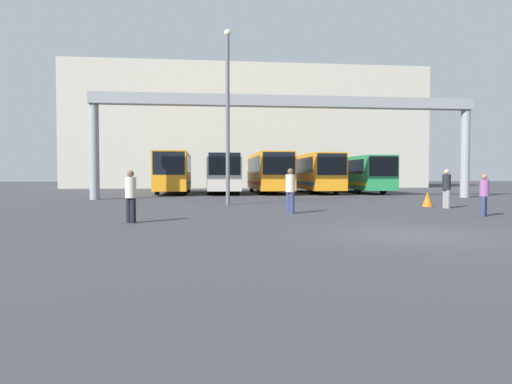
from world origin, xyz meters
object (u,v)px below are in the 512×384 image
bus_slot_0 (174,171)px  bus_slot_3 (313,171)px  bus_slot_1 (222,171)px  lamp_post (228,110)px  pedestrian_near_left (131,195)px  bus_slot_4 (357,172)px  pedestrian_mid_left (290,190)px  bus_slot_2 (269,171)px  pedestrian_near_center (484,194)px  pedestrian_mid_right (446,188)px  traffic_cone (427,199)px

bus_slot_0 → bus_slot_3: (11.93, 0.22, -0.04)m
bus_slot_1 → lamp_post: size_ratio=1.17×
pedestrian_near_left → bus_slot_4: bearing=-96.4°
bus_slot_3 → lamp_post: 17.63m
pedestrian_mid_left → bus_slot_2: bearing=-48.6°
bus_slot_0 → pedestrian_near_center: 26.18m
pedestrian_mid_left → pedestrian_near_left: pedestrian_mid_left is taller
bus_slot_2 → pedestrian_near_left: bearing=-108.1°
bus_slot_1 → pedestrian_mid_right: (9.68, -18.28, -0.92)m
pedestrian_mid_right → bus_slot_3: bearing=-12.5°
pedestrian_near_left → traffic_cone: 14.53m
traffic_cone → bus_slot_1: bearing=118.8°
bus_slot_2 → bus_slot_4: bearing=3.9°
bus_slot_0 → bus_slot_4: 15.91m
bus_slot_2 → pedestrian_near_center: 23.25m
bus_slot_4 → lamp_post: size_ratio=1.36×
pedestrian_mid_right → traffic_cone: 1.38m
bus_slot_3 → pedestrian_near_center: bus_slot_3 is taller
traffic_cone → bus_slot_0: bearing=127.4°
bus_slot_3 → bus_slot_2: bearing=-175.5°
pedestrian_near_center → bus_slot_3: bearing=-127.7°
bus_slot_4 → pedestrian_near_left: bearing=-123.0°
bus_slot_2 → pedestrian_mid_right: (5.70, -18.58, -0.96)m
bus_slot_1 → bus_slot_0: bearing=174.5°
bus_slot_2 → pedestrian_mid_left: bus_slot_2 is taller
pedestrian_near_center → pedestrian_near_left: bearing=-36.0°
bus_slot_2 → bus_slot_3: bearing=4.5°
bus_slot_1 → lamp_post: (-0.23, -14.73, 2.96)m
bus_slot_2 → lamp_post: (-4.21, -15.02, 2.92)m
traffic_cone → lamp_post: lamp_post is taller
pedestrian_mid_left → bus_slot_0: bearing=-27.0°
pedestrian_near_center → traffic_cone: (0.52, 5.34, -0.48)m
pedestrian_near_center → bus_slot_2: bearing=-117.8°
pedestrian_near_left → pedestrian_mid_right: size_ratio=0.94×
pedestrian_near_left → lamp_post: size_ratio=0.19×
bus_slot_2 → traffic_cone: bearing=-72.7°
bus_slot_0 → bus_slot_4: bus_slot_0 is taller
bus_slot_3 → lamp_post: bearing=-118.1°
bus_slot_4 → lamp_post: 19.98m
bus_slot_3 → pedestrian_mid_right: bearing=-84.8°
bus_slot_2 → pedestrian_near_left: size_ratio=6.58×
bus_slot_1 → pedestrian_near_center: 24.12m
pedestrian_near_center → bus_slot_1: bearing=-108.4°
pedestrian_near_left → pedestrian_near_center: bearing=-149.4°
bus_slot_0 → pedestrian_mid_left: bus_slot_0 is taller
pedestrian_mid_left → pedestrian_mid_right: size_ratio=1.00×
bus_slot_1 → pedestrian_near_left: bearing=-99.1°
bus_slot_0 → pedestrian_near_left: bearing=-89.5°
bus_slot_0 → bus_slot_4: (15.90, 0.45, -0.14)m
lamp_post → traffic_cone: bearing=-13.7°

